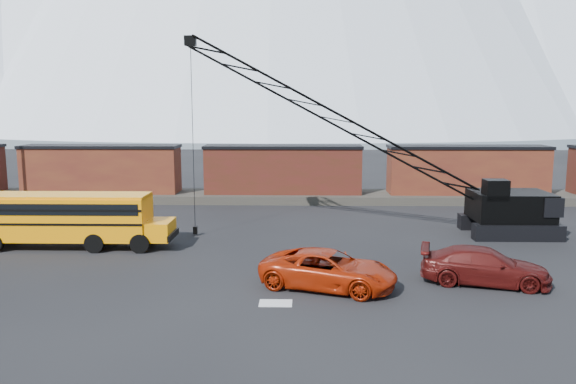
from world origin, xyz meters
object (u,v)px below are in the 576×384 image
school_bus (69,218)px  crawler_crane (356,129)px  maroon_suv (485,266)px  red_pickup (329,270)px

school_bus → crawler_crane: bearing=12.6°
crawler_crane → maroon_suv: bearing=-62.8°
school_bus → maroon_suv: size_ratio=1.99×
school_bus → red_pickup: size_ratio=1.87×
school_bus → crawler_crane: size_ratio=0.49×
red_pickup → maroon_suv: 7.39m
school_bus → crawler_crane: 18.15m
school_bus → maroon_suv: school_bus is taller
school_bus → maroon_suv: bearing=-15.8°
red_pickup → maroon_suv: bearing=-65.1°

